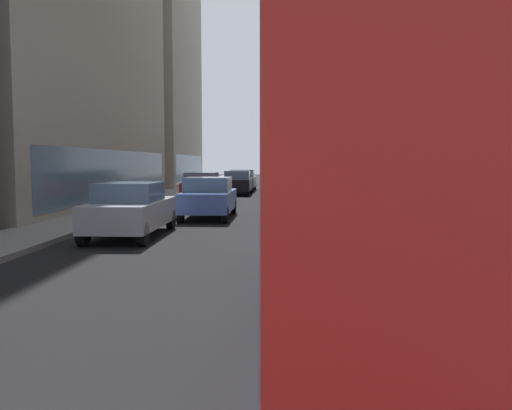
% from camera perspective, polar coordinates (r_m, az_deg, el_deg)
% --- Properties ---
extents(ground_plane, '(120.00, 120.00, 0.00)m').
position_cam_1_polar(ground_plane, '(36.91, -0.04, 1.06)').
color(ground_plane, black).
extents(sidewalk_left, '(2.40, 110.00, 0.15)m').
position_cam_1_polar(sidewalk_left, '(37.58, -8.76, 1.19)').
color(sidewalk_left, gray).
rests_on(sidewalk_left, ground).
extents(sidewalk_right, '(2.40, 110.00, 0.15)m').
position_cam_1_polar(sidewalk_right, '(37.10, 8.79, 1.15)').
color(sidewalk_right, gray).
rests_on(sidewalk_right, ground).
extents(building_left_far, '(10.91, 15.61, 32.35)m').
position_cam_1_polar(building_left_far, '(53.16, -13.14, 19.61)').
color(building_left_far, '#B2A893').
rests_on(building_left_far, ground).
extents(building_right_far, '(9.33, 23.38, 21.25)m').
position_cam_1_polar(building_right_far, '(46.23, 15.80, 14.81)').
color(building_right_far, gray).
rests_on(building_right_far, ground).
extents(transit_bus, '(2.78, 11.53, 3.05)m').
position_cam_1_polar(transit_bus, '(6.77, 12.98, 0.60)').
color(transit_bus, red).
rests_on(transit_bus, ground).
extents(car_silver_sedan, '(1.81, 4.59, 1.62)m').
position_cam_1_polar(car_silver_sedan, '(16.61, -12.83, -0.44)').
color(car_silver_sedan, '#B7BABF').
rests_on(car_silver_sedan, ground).
extents(car_white_van, '(1.87, 4.14, 1.62)m').
position_cam_1_polar(car_white_van, '(36.46, 4.34, 2.30)').
color(car_white_van, silver).
rests_on(car_white_van, ground).
extents(car_grey_wagon, '(1.88, 4.74, 1.62)m').
position_cam_1_polar(car_grey_wagon, '(41.80, -1.40, 2.60)').
color(car_grey_wagon, slate).
rests_on(car_grey_wagon, ground).
extents(car_red_coupe, '(1.88, 4.15, 1.62)m').
position_cam_1_polar(car_red_coupe, '(31.29, -5.63, 1.93)').
color(car_red_coupe, red).
rests_on(car_red_coupe, ground).
extents(car_black_suv, '(1.76, 4.03, 1.62)m').
position_cam_1_polar(car_black_suv, '(36.84, -1.91, 2.33)').
color(car_black_suv, black).
rests_on(car_black_suv, ground).
extents(car_blue_hatchback, '(1.85, 4.44, 1.62)m').
position_cam_1_polar(car_blue_hatchback, '(21.64, -4.94, 0.79)').
color(car_blue_hatchback, '#4C6BB7').
rests_on(car_blue_hatchback, ground).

